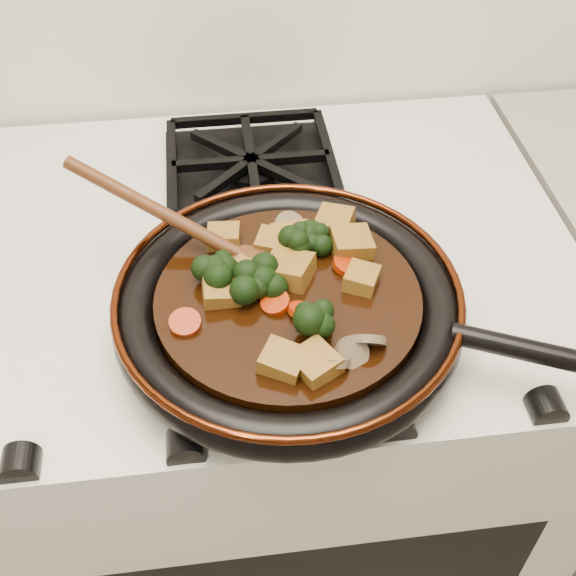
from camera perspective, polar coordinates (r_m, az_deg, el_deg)
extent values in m
cube|color=silver|center=(1.23, -1.51, -12.28)|extent=(0.76, 0.60, 0.90)
cylinder|color=black|center=(0.75, 0.00, -1.98)|extent=(0.33, 0.33, 0.01)
torus|color=black|center=(0.75, 0.00, -1.51)|extent=(0.36, 0.36, 0.04)
torus|color=#491C0A|center=(0.73, 0.00, -0.38)|extent=(0.36, 0.36, 0.01)
cylinder|color=black|center=(0.72, 18.22, -4.65)|extent=(0.14, 0.08, 0.02)
cylinder|color=black|center=(0.74, 0.00, -1.14)|extent=(0.27, 0.27, 0.02)
cube|color=brown|center=(0.74, 5.83, 0.72)|extent=(0.05, 0.05, 0.02)
cube|color=brown|center=(0.79, -5.11, 4.03)|extent=(0.04, 0.04, 0.02)
cube|color=brown|center=(0.75, 0.05, 1.45)|extent=(0.06, 0.06, 0.03)
cube|color=brown|center=(0.67, -0.42, -5.82)|extent=(0.05, 0.05, 0.03)
cube|color=brown|center=(0.67, 2.17, -5.97)|extent=(0.05, 0.05, 0.02)
cube|color=brown|center=(0.81, 3.71, 5.22)|extent=(0.05, 0.05, 0.03)
cube|color=brown|center=(0.78, -1.18, 3.59)|extent=(0.04, 0.04, 0.02)
cube|color=brown|center=(0.73, -5.25, -0.23)|extent=(0.04, 0.04, 0.03)
cube|color=brown|center=(0.78, 4.99, 3.50)|extent=(0.05, 0.04, 0.03)
cube|color=brown|center=(0.75, -3.66, 0.99)|extent=(0.05, 0.05, 0.02)
cube|color=brown|center=(0.78, 0.24, 3.83)|extent=(0.05, 0.04, 0.03)
cylinder|color=#A52404|center=(0.72, -0.99, -1.18)|extent=(0.03, 0.03, 0.02)
cylinder|color=#A52404|center=(0.76, 4.63, 1.87)|extent=(0.03, 0.03, 0.02)
cylinder|color=#A52404|center=(0.71, -8.13, -2.73)|extent=(0.03, 0.03, 0.01)
cylinder|color=#A52404|center=(0.71, 1.07, -1.80)|extent=(0.03, 0.03, 0.02)
cylinder|color=brown|center=(0.80, 0.13, 4.92)|extent=(0.05, 0.05, 0.02)
cylinder|color=brown|center=(0.68, 5.08, -5.12)|extent=(0.04, 0.04, 0.03)
cylinder|color=brown|center=(0.69, 6.34, -4.16)|extent=(0.04, 0.03, 0.03)
cylinder|color=brown|center=(0.67, 3.58, -5.84)|extent=(0.04, 0.03, 0.03)
ellipsoid|color=#4F2811|center=(0.77, -3.09, 2.25)|extent=(0.07, 0.06, 0.02)
cylinder|color=#4F2811|center=(0.78, -10.26, 6.05)|extent=(0.02, 0.02, 0.22)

